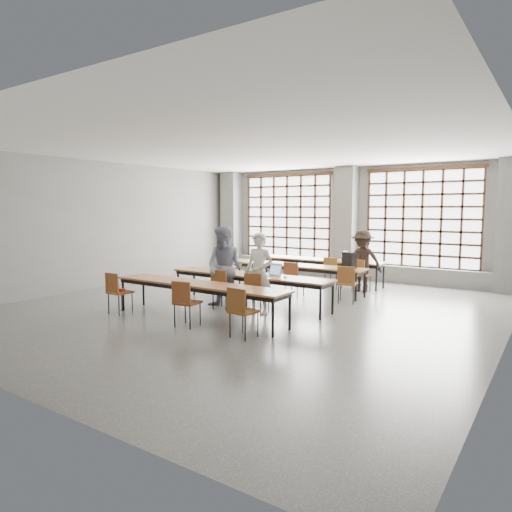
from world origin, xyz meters
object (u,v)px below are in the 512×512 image
(desk_row_b, at_px, (292,267))
(chair_near_mid, at_px, (185,299))
(green_box, at_px, (249,271))
(backpack, at_px, (349,260))
(laptop_front, at_px, (273,273))
(red_pouch, at_px, (120,290))
(student_back, at_px, (362,261))
(chair_back_mid, at_px, (332,270))
(chair_near_left, at_px, (117,289))
(chair_back_left, at_px, (264,264))
(laptop_back, at_px, (362,259))
(student_female, at_px, (225,267))
(student_male, at_px, (259,273))
(chair_back_right, at_px, (360,272))
(desk_row_a, at_px, (316,261))
(desk_row_c, at_px, (249,277))
(chair_mid_right, at_px, (347,281))
(chair_mid_centre, at_px, (293,276))
(chair_near_right, at_px, (241,307))
(plastic_bag, at_px, (346,256))
(mouse, at_px, (285,277))
(chair_front_left, at_px, (222,285))
(phone, at_px, (253,275))
(chair_mid_left, at_px, (230,270))
(desk_row_d, at_px, (199,286))
(chair_front_right, at_px, (256,289))

(desk_row_b, bearing_deg, chair_near_mid, -87.46)
(green_box, bearing_deg, backpack, 53.57)
(desk_row_b, bearing_deg, laptop_front, -71.58)
(red_pouch, bearing_deg, student_back, 58.25)
(chair_back_mid, bearing_deg, backpack, -45.72)
(chair_near_left, bearing_deg, laptop_front, 44.11)
(desk_row_b, distance_m, chair_near_left, 4.66)
(chair_back_left, xyz_separation_m, laptop_back, (2.77, 0.74, 0.25))
(chair_back_left, xyz_separation_m, student_female, (1.27, -3.54, 0.38))
(student_male, height_order, laptop_back, student_male)
(chair_back_right, relative_size, student_back, 0.53)
(student_female, height_order, student_back, student_female)
(desk_row_a, xyz_separation_m, desk_row_c, (0.15, -3.67, 0.00))
(chair_mid_right, bearing_deg, chair_mid_centre, -179.88)
(chair_near_right, distance_m, student_back, 5.38)
(student_back, xyz_separation_m, plastic_bag, (-0.70, 0.55, 0.05))
(desk_row_c, xyz_separation_m, student_female, (-0.30, -0.50, 0.25))
(mouse, relative_size, red_pouch, 0.49)
(laptop_front, bearing_deg, desk_row_b, 108.42)
(chair_back_mid, bearing_deg, student_back, 9.16)
(chair_front_left, relative_size, phone, 6.77)
(student_back, bearing_deg, plastic_bag, 137.79)
(chair_back_right, distance_m, phone, 3.39)
(chair_front_left, relative_size, laptop_front, 2.07)
(desk_row_b, relative_size, chair_near_mid, 4.55)
(desk_row_c, bearing_deg, desk_row_a, 92.29)
(chair_back_left, distance_m, chair_mid_left, 1.55)
(chair_mid_centre, relative_size, laptop_front, 2.07)
(chair_back_mid, relative_size, chair_near_left, 1.00)
(desk_row_d, height_order, chair_back_left, chair_back_left)
(desk_row_a, relative_size, desk_row_d, 1.00)
(chair_mid_left, height_order, chair_front_right, same)
(green_box, distance_m, backpack, 2.61)
(chair_mid_centre, bearing_deg, chair_back_right, 53.43)
(chair_near_mid, bearing_deg, chair_near_left, -179.98)
(chair_near_mid, distance_m, red_pouch, 1.91)
(chair_near_left, height_order, red_pouch, chair_near_left)
(backpack, bearing_deg, chair_back_right, 112.24)
(chair_back_left, bearing_deg, chair_front_right, -59.39)
(chair_mid_right, relative_size, plastic_bag, 3.08)
(chair_front_right, height_order, mouse, chair_front_right)
(green_box, height_order, phone, green_box)
(chair_near_mid, relative_size, student_back, 0.53)
(chair_back_right, xyz_separation_m, mouse, (-0.49, -3.06, 0.21))
(desk_row_d, height_order, chair_mid_centre, chair_mid_centre)
(chair_back_mid, relative_size, chair_mid_right, 1.00)
(chair_front_left, bearing_deg, laptop_back, 71.24)
(chair_near_left, distance_m, chair_near_mid, 1.91)
(chair_back_left, distance_m, phone, 3.60)
(student_back, bearing_deg, chair_front_left, -118.78)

